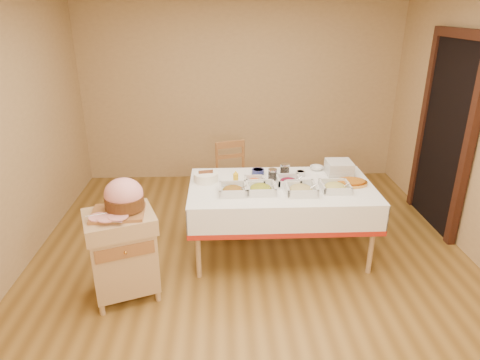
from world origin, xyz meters
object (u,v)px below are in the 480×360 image
(preserve_jar_left, at_px, (272,175))
(ham_on_board, at_px, (123,198))
(dining_chair, at_px, (233,178))
(preserve_jar_right, at_px, (285,170))
(plate_stack, at_px, (339,168))
(butcher_cart, at_px, (123,250))
(dining_table, at_px, (281,200))
(brass_platter, at_px, (351,182))
(mustard_bottle, at_px, (236,179))
(bread_basket, at_px, (206,177))

(preserve_jar_left, bearing_deg, ham_on_board, -149.82)
(dining_chair, xyz_separation_m, preserve_jar_right, (0.52, -0.72, 0.36))
(plate_stack, bearing_deg, butcher_cart, -155.90)
(preserve_jar_left, bearing_deg, plate_stack, 9.99)
(dining_table, relative_size, preserve_jar_right, 14.04)
(dining_table, relative_size, brass_platter, 5.49)
(dining_table, distance_m, preserve_jar_right, 0.35)
(mustard_bottle, xyz_separation_m, plate_stack, (1.10, 0.27, -0.00))
(preserve_jar_left, height_order, preserve_jar_right, preserve_jar_right)
(dining_chair, xyz_separation_m, ham_on_board, (-0.96, -1.61, 0.48))
(butcher_cart, distance_m, mustard_bottle, 1.26)
(dining_chair, bearing_deg, ham_on_board, -120.73)
(dining_table, height_order, mustard_bottle, mustard_bottle)
(preserve_jar_right, height_order, mustard_bottle, mustard_bottle)
(dining_table, relative_size, mustard_bottle, 11.35)
(preserve_jar_right, bearing_deg, butcher_cart, -148.70)
(mustard_bottle, relative_size, brass_platter, 0.48)
(bread_basket, distance_m, brass_platter, 1.45)
(bread_basket, height_order, plate_stack, plate_stack)
(dining_table, relative_size, ham_on_board, 4.00)
(dining_table, xyz_separation_m, mustard_bottle, (-0.45, 0.01, 0.23))
(preserve_jar_right, relative_size, plate_stack, 0.50)
(preserve_jar_left, height_order, mustard_bottle, mustard_bottle)
(bread_basket, height_order, brass_platter, bread_basket)
(ham_on_board, bearing_deg, preserve_jar_left, 30.18)
(butcher_cart, relative_size, mustard_bottle, 5.01)
(butcher_cart, xyz_separation_m, ham_on_board, (0.05, 0.04, 0.48))
(dining_chair, distance_m, plate_stack, 1.36)
(dining_chair, xyz_separation_m, plate_stack, (1.09, -0.71, 0.38))
(preserve_jar_left, bearing_deg, bread_basket, -179.18)
(ham_on_board, bearing_deg, mustard_bottle, 33.65)
(butcher_cart, height_order, ham_on_board, ham_on_board)
(preserve_jar_left, distance_m, mustard_bottle, 0.40)
(preserve_jar_left, xyz_separation_m, plate_stack, (0.72, 0.13, 0.02))
(preserve_jar_left, distance_m, bread_basket, 0.68)
(plate_stack, bearing_deg, preserve_jar_left, -170.01)
(ham_on_board, xyz_separation_m, plate_stack, (2.05, 0.90, -0.10))
(mustard_bottle, bearing_deg, preserve_jar_right, 25.96)
(dining_table, bearing_deg, bread_basket, 169.57)
(dining_table, height_order, ham_on_board, ham_on_board)
(ham_on_board, xyz_separation_m, mustard_bottle, (0.95, 0.64, -0.10))
(dining_table, height_order, bread_basket, bread_basket)
(dining_table, relative_size, dining_chair, 2.06)
(dining_chair, distance_m, preserve_jar_right, 0.96)
(dining_table, relative_size, butcher_cart, 2.27)
(preserve_jar_left, bearing_deg, butcher_cart, -149.53)
(brass_platter, bearing_deg, preserve_jar_right, 156.74)
(preserve_jar_right, relative_size, bread_basket, 0.53)
(preserve_jar_left, xyz_separation_m, mustard_bottle, (-0.38, -0.14, 0.02))
(preserve_jar_right, height_order, plate_stack, plate_stack)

